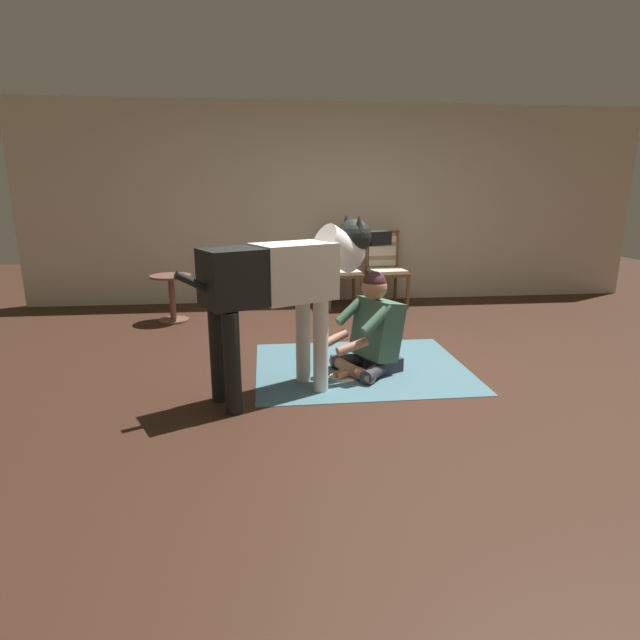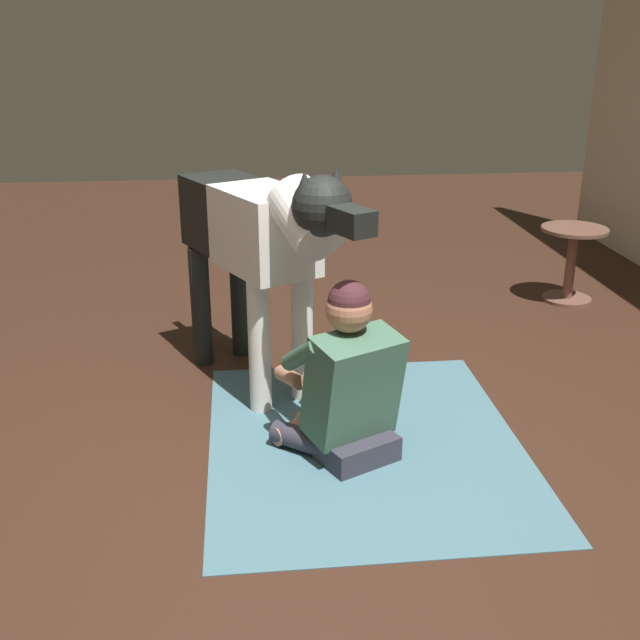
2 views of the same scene
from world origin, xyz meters
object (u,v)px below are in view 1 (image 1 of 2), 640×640
at_px(dining_chair_left_of_pair, 341,265).
at_px(round_side_table, 172,294).
at_px(hot_dog_on_plate, 345,374).
at_px(person_sitting_on_floor, 372,331).
at_px(large_dog, 287,279).
at_px(dining_chair_right_of_pair, 385,265).

xyz_separation_m(dining_chair_left_of_pair, round_side_table, (-2.07, -0.57, -0.21)).
height_order(hot_dog_on_plate, round_side_table, round_side_table).
relative_size(dining_chair_left_of_pair, person_sitting_on_floor, 1.15).
xyz_separation_m(dining_chair_left_of_pair, large_dog, (-0.83, -2.84, 0.32)).
relative_size(dining_chair_right_of_pair, round_side_table, 1.79).
bearing_deg(round_side_table, dining_chair_left_of_pair, 15.31).
relative_size(person_sitting_on_floor, round_side_table, 1.56).
distance_m(large_dog, hot_dog_on_plate, 1.00).
xyz_separation_m(hot_dog_on_plate, round_side_table, (-1.71, 2.03, 0.30)).
height_order(dining_chair_right_of_pair, hot_dog_on_plate, dining_chair_right_of_pair).
bearing_deg(round_side_table, large_dog, -61.49).
bearing_deg(round_side_table, hot_dog_on_plate, -49.93).
relative_size(dining_chair_right_of_pair, person_sitting_on_floor, 1.15).
bearing_deg(dining_chair_right_of_pair, person_sitting_on_floor, -105.77).
bearing_deg(person_sitting_on_floor, large_dog, -153.35).
xyz_separation_m(dining_chair_right_of_pair, large_dog, (-1.42, -2.84, 0.32)).
distance_m(dining_chair_left_of_pair, round_side_table, 2.15).
xyz_separation_m(person_sitting_on_floor, hot_dog_on_plate, (-0.25, -0.12, -0.33)).
bearing_deg(dining_chair_left_of_pair, large_dog, -106.36).
bearing_deg(large_dog, person_sitting_on_floor, 26.65).
bearing_deg(dining_chair_left_of_pair, hot_dog_on_plate, -97.82).
xyz_separation_m(large_dog, round_side_table, (-1.23, 2.27, -0.54)).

